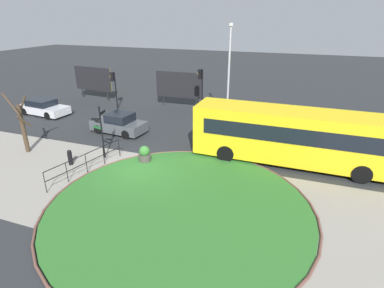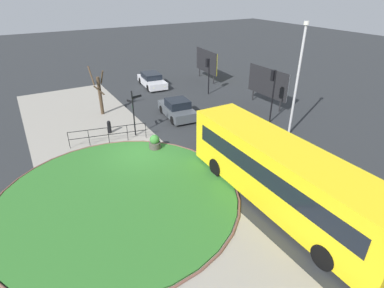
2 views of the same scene
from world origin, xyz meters
name	(u,v)px [view 2 (image 2 of 2)]	position (x,y,z in m)	size (l,w,h in m)	color
ground	(141,154)	(0.00, 0.00, 0.00)	(120.00, 120.00, 0.00)	#282B2D
sidewalk_paving	(109,162)	(0.00, -2.06, 0.01)	(32.00, 7.87, 0.02)	gray
grass_island	(119,196)	(3.57, -2.63, 0.05)	(11.74, 11.74, 0.10)	#2D6B28
grass_kerb_ring	(119,196)	(3.57, -2.63, 0.06)	(12.05, 12.05, 0.11)	brown
signpost_directional	(133,110)	(-2.68, 0.67, 1.86)	(0.76, 0.94, 3.25)	black
bollard_foreground	(109,127)	(-3.92, -0.79, 0.48)	(0.25, 0.25, 0.93)	black
railing_grass_edge	(108,133)	(-2.40, -1.29, 0.73)	(1.12, 4.84, 1.13)	black
bus_yellow	(281,175)	(7.93, 3.76, 1.69)	(11.23, 2.64, 3.14)	yellow
car_near_lane	(152,80)	(-12.67, 6.32, 0.63)	(4.62, 2.26, 1.33)	silver
car_far_lane	(177,109)	(-4.13, 4.73, 0.66)	(4.12, 2.21, 1.46)	#474C51
traffic_light_near	(273,85)	(0.26, 10.31, 2.90)	(0.49, 0.27, 3.96)	black
traffic_light_far	(208,68)	(-7.78, 9.92, 2.45)	(0.48, 0.32, 3.32)	black
lamppost_tall	(298,78)	(2.59, 10.07, 4.01)	(0.32, 0.32, 7.44)	#B7B7BC
billboard_left	(268,83)	(-2.53, 12.51, 2.02)	(4.51, 0.23, 3.24)	black
billboard_right	(207,62)	(-11.83, 12.39, 1.99)	(4.42, 0.50, 3.20)	black
planter_near_signpost	(155,143)	(-0.07, 0.98, 0.46)	(0.73, 0.73, 1.01)	#47423D
street_tree_bare	(100,93)	(-7.69, -0.25, 1.80)	(1.03, 0.98, 3.88)	#423323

